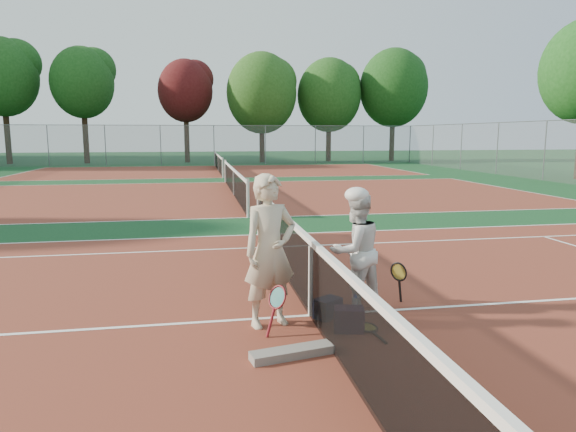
{
  "coord_description": "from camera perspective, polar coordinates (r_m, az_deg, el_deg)",
  "views": [
    {
      "loc": [
        -1.4,
        -6.2,
        2.32
      ],
      "look_at": [
        0.0,
        1.64,
        1.05
      ],
      "focal_mm": 32.0,
      "sensor_mm": 36.0,
      "label": 1
    }
  ],
  "objects": [
    {
      "name": "tree_back_maroon",
      "position": [
        44.09,
        -11.34,
        13.45
      ],
      "size": [
        4.46,
        4.46,
        8.41
      ],
      "color": "#382314",
      "rests_on": "ground"
    },
    {
      "name": "racket_red",
      "position": [
        6.13,
        -1.2,
        -10.4
      ],
      "size": [
        0.38,
        0.38,
        0.56
      ],
      "primitive_type": null,
      "rotation": [
        0.0,
        0.0,
        0.74
      ],
      "color": "maroon",
      "rests_on": "ground"
    },
    {
      "name": "court_main",
      "position": [
        6.77,
        2.5,
        -10.98
      ],
      "size": [
        23.77,
        10.97,
        0.01
      ],
      "primitive_type": "cube",
      "color": "maroon",
      "rests_on": "ground"
    },
    {
      "name": "court_far_b",
      "position": [
        33.31,
        -7.73,
        4.99
      ],
      "size": [
        23.77,
        10.97,
        0.01
      ],
      "primitive_type": "cube",
      "color": "maroon",
      "rests_on": "ground"
    },
    {
      "name": "sports_bag_purple",
      "position": [
        6.27,
        6.79,
        -11.34
      ],
      "size": [
        0.4,
        0.32,
        0.29
      ],
      "primitive_type": "cube",
      "rotation": [
        0.0,
        0.0,
        -0.23
      ],
      "color": "black",
      "rests_on": "ground"
    },
    {
      "name": "tree_back_3",
      "position": [
        43.47,
        -2.95,
        13.47
      ],
      "size": [
        5.77,
        5.77,
        9.0
      ],
      "color": "#382314",
      "rests_on": "ground"
    },
    {
      "name": "net_main",
      "position": [
        6.61,
        2.53,
        -6.85
      ],
      "size": [
        0.1,
        10.98,
        1.02
      ],
      "primitive_type": null,
      "color": "black",
      "rests_on": "ground"
    },
    {
      "name": "net_far_b",
      "position": [
        33.28,
        -7.75,
        5.86
      ],
      "size": [
        0.1,
        10.98,
        1.02
      ],
      "primitive_type": null,
      "color": "black",
      "rests_on": "ground"
    },
    {
      "name": "court_far_a",
      "position": [
        19.89,
        -6.03,
        2.32
      ],
      "size": [
        23.77,
        10.97,
        0.01
      ],
      "primitive_type": "cube",
      "color": "maroon",
      "rests_on": "ground"
    },
    {
      "name": "player_a",
      "position": [
        6.19,
        -2.02,
        -3.91
      ],
      "size": [
        0.78,
        0.64,
        1.86
      ],
      "primitive_type": "imported",
      "rotation": [
        0.0,
        0.0,
        0.32
      ],
      "color": "beige",
      "rests_on": "ground"
    },
    {
      "name": "racket_black_held",
      "position": [
        7.27,
        12.15,
        -7.34
      ],
      "size": [
        0.31,
        0.32,
        0.59
      ],
      "primitive_type": null,
      "rotation": [
        0.0,
        0.0,
        3.91
      ],
      "color": "black",
      "rests_on": "ground"
    },
    {
      "name": "tree_back_5",
      "position": [
        47.2,
        11.65,
        13.75
      ],
      "size": [
        5.93,
        5.93,
        9.75
      ],
      "color": "#382314",
      "rests_on": "ground"
    },
    {
      "name": "tree_back_4",
      "position": [
        45.43,
        4.59,
        13.22
      ],
      "size": [
        5.48,
        5.48,
        8.8
      ],
      "color": "#382314",
      "rests_on": "ground"
    },
    {
      "name": "tree_back_0",
      "position": [
        46.57,
        -29.14,
        13.31
      ],
      "size": [
        5.27,
        5.27,
        9.73
      ],
      "color": "#382314",
      "rests_on": "ground"
    },
    {
      "name": "net_cover_canvas",
      "position": [
        5.59,
        0.46,
        -14.94
      ],
      "size": [
        0.92,
        0.38,
        0.09
      ],
      "primitive_type": "cube",
      "rotation": [
        0.0,
        0.0,
        0.2
      ],
      "color": "slate",
      "rests_on": "ground"
    },
    {
      "name": "sports_bag_navy",
      "position": [
        6.66,
        4.44,
        -10.18
      ],
      "size": [
        0.4,
        0.37,
        0.26
      ],
      "primitive_type": "cube",
      "rotation": [
        0.0,
        0.0,
        0.58
      ],
      "color": "black",
      "rests_on": "ground"
    },
    {
      "name": "fence_back",
      "position": [
        40.23,
        -8.22,
        7.81
      ],
      "size": [
        32.0,
        0.06,
        3.0
      ],
      "primitive_type": null,
      "color": "slate",
      "rests_on": "ground"
    },
    {
      "name": "racket_spare",
      "position": [
        6.38,
        8.81,
        -12.18
      ],
      "size": [
        0.35,
        0.63,
        0.05
      ],
      "primitive_type": null,
      "rotation": [
        0.0,
        0.0,
        1.7
      ],
      "color": "black",
      "rests_on": "ground"
    },
    {
      "name": "ground",
      "position": [
        6.77,
        2.5,
        -11.01
      ],
      "size": [
        130.0,
        130.0,
        0.0
      ],
      "primitive_type": "plane",
      "color": "#0F381A",
      "rests_on": "ground"
    },
    {
      "name": "tree_back_1",
      "position": [
        44.98,
        -21.88,
        13.56
      ],
      "size": [
        4.89,
        4.89,
        9.18
      ],
      "color": "#382314",
      "rests_on": "ground"
    },
    {
      "name": "water_bottle",
      "position": [
        6.61,
        7.44,
        -10.2
      ],
      "size": [
        0.09,
        0.09,
        0.3
      ],
      "primitive_type": "cylinder",
      "color": "silver",
      "rests_on": "ground"
    },
    {
      "name": "player_b",
      "position": [
        6.89,
        7.53,
        -3.86
      ],
      "size": [
        0.92,
        0.82,
        1.58
      ],
      "primitive_type": "imported",
      "rotation": [
        0.0,
        0.0,
        3.48
      ],
      "color": "silver",
      "rests_on": "ground"
    },
    {
      "name": "net_far_a",
      "position": [
        19.83,
        -6.06,
        3.78
      ],
      "size": [
        0.1,
        10.98,
        1.02
      ],
      "primitive_type": null,
      "color": "black",
      "rests_on": "ground"
    }
  ]
}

